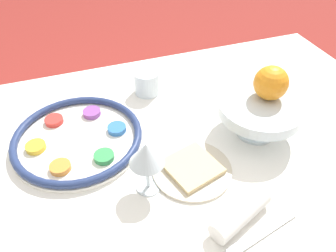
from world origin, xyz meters
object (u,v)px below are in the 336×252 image
Objects in this scene: wine_glass at (146,155)px; fruit_stand at (260,110)px; cup_near at (147,82)px; seder_plate at (78,138)px; bread_plate at (192,169)px; orange_fruit at (271,83)px; napkin_roll at (240,214)px.

fruit_stand is at bearing 14.19° from wine_glass.
fruit_stand is 2.72× the size of cup_near.
seder_plate is 0.29m from cup_near.
orange_fruit is at bearing 19.87° from bread_plate.
orange_fruit reaches higher than wine_glass.
napkin_roll is (-0.20, -0.25, -0.12)m from orange_fruit.
cup_near is at bearing 73.77° from wine_glass.
seder_plate is 1.56× the size of fruit_stand.
fruit_stand is 1.12× the size of bread_plate.
bread_plate is at bearing 104.68° from napkin_roll.
fruit_stand is at bearing 18.13° from bread_plate.
seder_plate is at bearing 129.31° from napkin_roll.
bread_plate is 0.17m from napkin_roll.
napkin_roll is at bearing -129.40° from orange_fruit.
wine_glass is 0.23m from napkin_roll.
orange_fruit is 0.29m from bread_plate.
seder_plate is at bearing -146.25° from cup_near.
napkin_roll is (0.29, -0.35, 0.01)m from seder_plate.
orange_fruit is 1.11× the size of cup_near.
fruit_stand is 2.46× the size of orange_fruit.
seder_plate is 0.26m from wine_glass.
napkin_roll is at bearing -126.98° from fruit_stand.
cup_near reaches higher than bread_plate.
wine_glass is at bearing -164.22° from orange_fruit.
bread_plate is (-0.25, -0.09, -0.13)m from orange_fruit.
fruit_stand is at bearing -149.11° from orange_fruit.
orange_fruit is (0.03, 0.02, 0.06)m from fruit_stand.
bread_plate is (-0.21, -0.07, -0.07)m from fruit_stand.
wine_glass reaches higher than napkin_roll.
bread_plate is at bearing -161.87° from fruit_stand.
napkin_roll is at bearing -50.69° from seder_plate.
wine_glass is 0.64× the size of fruit_stand.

